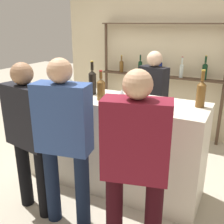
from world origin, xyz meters
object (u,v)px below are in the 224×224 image
object	(u,v)px
counter_bottle_4	(70,87)
counter_bottle_0	(101,89)
customer_left	(28,131)
counter_bottle_1	(201,93)
cork_jar	(137,93)
counter_bottle_3	(92,81)
server_behind_counter	(153,98)
counter_bottle_2	(64,84)
wine_glass	(122,93)
customer_center	(64,135)
customer_right	(135,160)

from	to	relation	value
counter_bottle_4	counter_bottle_0	bearing A→B (deg)	13.64
counter_bottle_4	customer_left	bearing A→B (deg)	-98.00
counter_bottle_1	cork_jar	bearing A→B (deg)	-176.65
counter_bottle_3	counter_bottle_4	world-z (taller)	counter_bottle_3
counter_bottle_1	server_behind_counter	world-z (taller)	server_behind_counter
counter_bottle_2	wine_glass	bearing A→B (deg)	-3.02
customer_center	customer_right	xyz separation A→B (m)	(0.73, -0.09, -0.01)
wine_glass	cork_jar	xyz separation A→B (m)	(0.06, 0.26, -0.05)
counter_bottle_1	server_behind_counter	size ratio (longest dim) A/B	0.24
counter_bottle_2	customer_center	world-z (taller)	customer_center
counter_bottle_4	customer_left	size ratio (longest dim) A/B	0.20
wine_glass	customer_center	xyz separation A→B (m)	(-0.28, -0.60, -0.28)
counter_bottle_2	counter_bottle_4	xyz separation A→B (m)	(0.12, -0.06, -0.01)
counter_bottle_3	customer_center	bearing A→B (deg)	-76.36
customer_left	counter_bottle_2	bearing A→B (deg)	12.18
counter_bottle_3	counter_bottle_4	xyz separation A→B (m)	(-0.13, -0.26, -0.03)
counter_bottle_4	counter_bottle_3	bearing A→B (deg)	62.21
counter_bottle_1	cork_jar	distance (m)	0.66
cork_jar	server_behind_counter	world-z (taller)	server_behind_counter
counter_bottle_2	counter_bottle_4	world-z (taller)	counter_bottle_2
customer_left	server_behind_counter	bearing A→B (deg)	-14.41
counter_bottle_4	cork_jar	xyz separation A→B (m)	(0.68, 0.28, -0.05)
counter_bottle_4	wine_glass	world-z (taller)	counter_bottle_4
wine_glass	customer_left	xyz separation A→B (m)	(-0.70, -0.61, -0.32)
counter_bottle_1	counter_bottle_2	bearing A→B (deg)	-169.89
server_behind_counter	customer_right	bearing A→B (deg)	31.61
counter_bottle_0	counter_bottle_2	distance (m)	0.46
counter_bottle_1	counter_bottle_4	world-z (taller)	counter_bottle_1
cork_jar	customer_right	world-z (taller)	customer_right
customer_center	customer_right	bearing A→B (deg)	-108.26
counter_bottle_0	customer_center	world-z (taller)	customer_center
customer_center	counter_bottle_3	bearing A→B (deg)	2.47
counter_bottle_2	customer_right	size ratio (longest dim) A/B	0.21
counter_bottle_3	customer_center	world-z (taller)	customer_center
counter_bottle_2	counter_bottle_0	bearing A→B (deg)	2.97
wine_glass	counter_bottle_0	bearing A→B (deg)	167.07
counter_bottle_1	customer_left	world-z (taller)	customer_left
counter_bottle_1	server_behind_counter	xyz separation A→B (m)	(-0.72, 0.70, -0.32)
customer_center	wine_glass	bearing A→B (deg)	-36.44
customer_center	customer_left	size ratio (longest dim) A/B	1.04
counter_bottle_1	wine_glass	xyz separation A→B (m)	(-0.72, -0.30, -0.02)
cork_jar	customer_left	xyz separation A→B (m)	(-0.76, -0.87, -0.27)
counter_bottle_1	customer_center	xyz separation A→B (m)	(-1.00, -0.90, -0.30)
counter_bottle_2	server_behind_counter	xyz separation A→B (m)	(0.73, 0.96, -0.31)
counter_bottle_1	customer_right	bearing A→B (deg)	-105.49
counter_bottle_4	server_behind_counter	xyz separation A→B (m)	(0.62, 1.02, -0.30)
customer_center	counter_bottle_4	bearing A→B (deg)	19.04
customer_center	counter_bottle_0	bearing A→B (deg)	-11.90
counter_bottle_2	server_behind_counter	size ratio (longest dim) A/B	0.21
cork_jar	server_behind_counter	size ratio (longest dim) A/B	0.10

